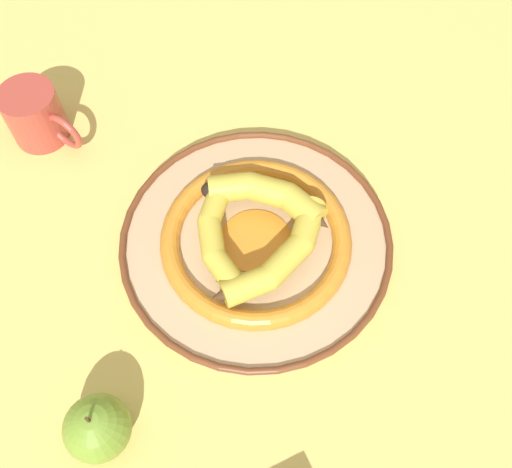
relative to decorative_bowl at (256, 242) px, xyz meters
name	(u,v)px	position (x,y,z in m)	size (l,w,h in m)	color
ground_plane	(250,266)	(0.03, -0.01, -0.02)	(2.80, 2.80, 0.00)	#E5CC6B
decorative_bowl	(256,242)	(0.00, 0.00, 0.00)	(0.37, 0.37, 0.04)	tan
banana_a	(279,258)	(0.04, 0.03, 0.04)	(0.17, 0.15, 0.03)	gold
banana_b	(269,196)	(-0.05, 0.02, 0.04)	(0.09, 0.18, 0.04)	gold
banana_c	(216,236)	(0.01, -0.05, 0.04)	(0.17, 0.07, 0.03)	gold
coffee_mug	(36,115)	(-0.18, -0.34, 0.03)	(0.09, 0.12, 0.09)	#B24238
apple	(97,428)	(0.26, -0.17, 0.02)	(0.08, 0.08, 0.09)	olive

